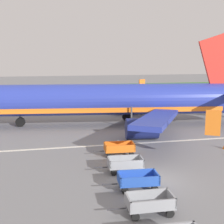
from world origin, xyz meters
name	(u,v)px	position (x,y,z in m)	size (l,w,h in m)	color
ground_plane	(156,180)	(0.00, 0.00, 0.00)	(220.00, 220.00, 0.00)	slate
grass_strip	(78,90)	(0.00, 55.97, 0.03)	(220.00, 28.00, 0.06)	#3D7033
apron_stripe	(125,144)	(0.00, 8.73, 0.01)	(120.00, 0.36, 0.01)	silver
airplane	(117,100)	(1.07, 16.91, 3.05)	(37.65, 30.32, 11.34)	#28389E
baggage_cart_second_in_row	(150,203)	(-1.89, -4.27, 0.60)	(3.57, 1.46, 1.07)	gray
baggage_cart_third_in_row	(138,180)	(-1.63, -1.21, 0.60)	(3.59, 1.56, 1.07)	#234CB2
baggage_cart_fourth_in_row	(125,164)	(-1.69, 1.79, 0.60)	(3.58, 1.53, 1.07)	gray
baggage_cart_far_end	(119,148)	(-1.27, 5.55, 0.60)	(3.58, 1.53, 1.07)	orange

